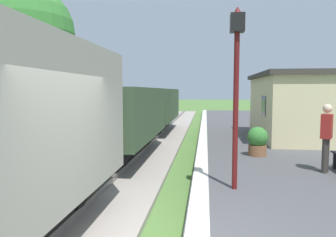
% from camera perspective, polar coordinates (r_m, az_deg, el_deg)
% --- Properties ---
extents(freight_train, '(2.50, 19.40, 2.72)m').
position_cam_1_polar(freight_train, '(9.88, -10.30, 0.41)').
color(freight_train, gray).
rests_on(freight_train, rail_near).
extents(station_hut, '(3.50, 5.80, 2.78)m').
position_cam_1_polar(station_hut, '(14.57, 22.33, 2.14)').
color(station_hut, beige).
rests_on(station_hut, platform_slab).
extents(person_waiting, '(0.38, 0.45, 1.71)m').
position_cam_1_polar(person_waiting, '(8.78, 26.62, -2.72)').
color(person_waiting, '#38332D').
rests_on(person_waiting, platform_slab).
extents(potted_planter, '(0.64, 0.64, 0.92)m').
position_cam_1_polar(potted_planter, '(10.32, 15.82, -3.88)').
color(potted_planter, brown).
rests_on(potted_planter, platform_slab).
extents(lamp_post_near, '(0.28, 0.28, 3.70)m').
position_cam_1_polar(lamp_post_near, '(6.60, 12.24, 9.41)').
color(lamp_post_near, '#591414').
rests_on(lamp_post_near, platform_slab).
extents(tree_trackside_far, '(3.84, 3.84, 6.49)m').
position_cam_1_polar(tree_trackside_far, '(14.08, -24.38, 13.85)').
color(tree_trackside_far, '#4C3823').
rests_on(tree_trackside_far, ground).
extents(tree_field_left, '(3.68, 3.68, 5.13)m').
position_cam_1_polar(tree_field_left, '(20.18, -16.16, 7.64)').
color(tree_field_left, '#4C3823').
rests_on(tree_field_left, ground).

